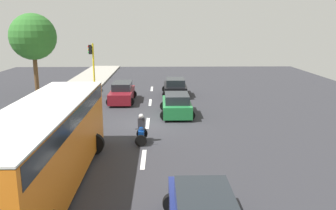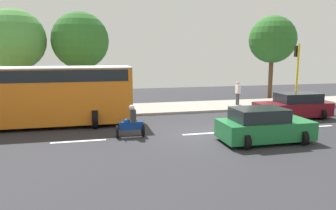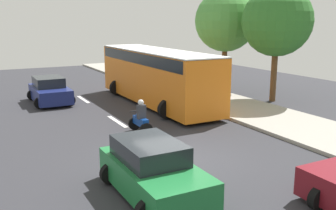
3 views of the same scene
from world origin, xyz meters
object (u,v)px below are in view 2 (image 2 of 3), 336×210
at_px(street_tree_north, 80,41).
at_px(street_tree_center, 15,40).
at_px(street_tree_south, 273,40).
at_px(car_green, 263,126).
at_px(traffic_light_corner, 297,67).
at_px(car_maroon, 294,106).
at_px(pedestrian_near_signal, 238,93).
at_px(city_bus, 25,92).
at_px(motorcycle, 131,124).

relative_size(street_tree_north, street_tree_center, 1.00).
xyz_separation_m(street_tree_south, street_tree_center, (-0.42, 19.91, -0.21)).
bearing_deg(car_green, traffic_light_corner, -43.15).
relative_size(car_green, traffic_light_corner, 0.89).
bearing_deg(car_maroon, street_tree_south, -21.81).
height_order(street_tree_north, street_tree_center, street_tree_center).
bearing_deg(street_tree_center, pedestrian_near_signal, -101.00).
bearing_deg(city_bus, car_green, -116.62).
xyz_separation_m(city_bus, traffic_light_corner, (1.36, -17.07, 1.08)).
bearing_deg(car_green, street_tree_center, 47.22).
height_order(city_bus, pedestrian_near_signal, city_bus).
height_order(car_green, pedestrian_near_signal, pedestrian_near_signal).
bearing_deg(car_green, street_tree_north, 34.02).
bearing_deg(traffic_light_corner, street_tree_center, 75.83).
relative_size(traffic_light_corner, street_tree_center, 0.66).
distance_m(city_bus, pedestrian_near_signal, 13.99).
height_order(pedestrian_near_signal, traffic_light_corner, traffic_light_corner).
distance_m(car_maroon, street_tree_south, 9.38).
distance_m(car_maroon, street_tree_north, 15.33).
distance_m(car_maroon, pedestrian_near_signal, 4.65).
bearing_deg(street_tree_south, street_tree_center, 91.21).
xyz_separation_m(motorcycle, street_tree_north, (9.90, 2.49, 4.12)).
xyz_separation_m(car_maroon, motorcycle, (-2.04, 10.02, -0.07)).
distance_m(city_bus, street_tree_south, 19.64).
bearing_deg(car_green, pedestrian_near_signal, -18.64).
bearing_deg(city_bus, street_tree_center, 15.19).
bearing_deg(traffic_light_corner, city_bus, 94.55).
bearing_deg(street_tree_center, city_bus, -164.81).
bearing_deg(street_tree_center, street_tree_south, -88.79).
bearing_deg(street_tree_north, car_green, -145.98).
relative_size(car_maroon, car_green, 1.11).
bearing_deg(street_tree_south, city_bus, 109.62).
bearing_deg(motorcycle, street_tree_south, -53.27).
bearing_deg(street_tree_north, pedestrian_near_signal, -107.68).
bearing_deg(street_tree_center, street_tree_north, -82.97).
xyz_separation_m(car_maroon, pedestrian_near_signal, (4.37, 1.54, 0.35)).
bearing_deg(pedestrian_near_signal, motorcycle, 127.07).
xyz_separation_m(motorcycle, traffic_light_corner, (4.64, -11.93, 2.29)).
bearing_deg(pedestrian_near_signal, car_green, 161.36).
height_order(car_maroon, street_tree_north, street_tree_north).
bearing_deg(traffic_light_corner, car_green, 136.85).
height_order(traffic_light_corner, street_tree_center, street_tree_center).
bearing_deg(motorcycle, city_bus, 57.42).
bearing_deg(pedestrian_near_signal, traffic_light_corner, -117.03).
height_order(pedestrian_near_signal, street_tree_north, street_tree_north).
relative_size(motorcycle, street_tree_center, 0.22).
height_order(car_maroon, street_tree_center, street_tree_center).
xyz_separation_m(pedestrian_near_signal, street_tree_center, (2.97, 15.27, 3.71)).
distance_m(car_maroon, motorcycle, 10.22).
distance_m(car_maroon, street_tree_center, 18.78).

